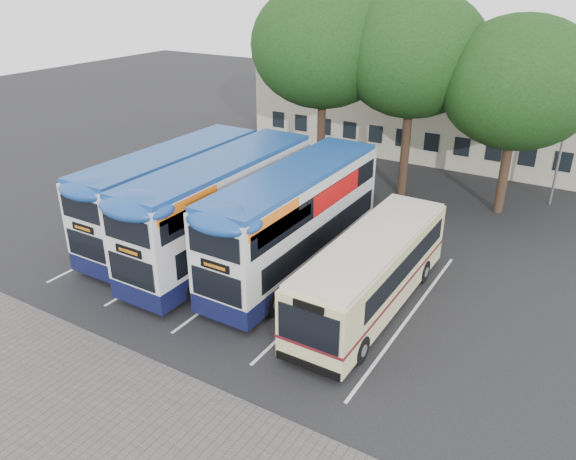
# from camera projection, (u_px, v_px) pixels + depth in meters

# --- Properties ---
(ground) EXTENTS (120.00, 120.00, 0.00)m
(ground) POSITION_uv_depth(u_px,v_px,m) (265.00, 360.00, 19.00)
(ground) COLOR black
(ground) RESTS_ON ground
(paving_strip) EXTENTS (40.00, 6.00, 0.01)m
(paving_strip) POSITION_uv_depth(u_px,v_px,m) (111.00, 430.00, 16.07)
(paving_strip) COLOR #595654
(paving_strip) RESTS_ON ground
(bay_lines) EXTENTS (14.12, 11.00, 0.01)m
(bay_lines) POSITION_uv_depth(u_px,v_px,m) (257.00, 271.00, 24.65)
(bay_lines) COLOR silver
(bay_lines) RESTS_ON ground
(depot_building) EXTENTS (32.40, 8.40, 6.20)m
(depot_building) POSITION_uv_depth(u_px,v_px,m) (481.00, 112.00, 38.59)
(depot_building) COLOR #ACA88A
(depot_building) RESTS_ON ground
(lamp_post) EXTENTS (0.25, 1.05, 9.06)m
(lamp_post) POSITION_uv_depth(u_px,v_px,m) (568.00, 115.00, 29.50)
(lamp_post) COLOR gray
(lamp_post) RESTS_ON ground
(tree_left) EXTENTS (8.13, 8.13, 11.69)m
(tree_left) POSITION_uv_depth(u_px,v_px,m) (323.00, 46.00, 31.11)
(tree_left) COLOR black
(tree_left) RESTS_ON ground
(tree_mid) EXTENTS (7.92, 7.92, 11.33)m
(tree_mid) POSITION_uv_depth(u_px,v_px,m) (414.00, 54.00, 29.87)
(tree_mid) COLOR black
(tree_mid) RESTS_ON ground
(tree_right) EXTENTS (7.81, 7.81, 10.24)m
(tree_right) POSITION_uv_depth(u_px,v_px,m) (519.00, 83.00, 27.86)
(tree_right) COLOR black
(tree_right) RESTS_ON ground
(bus_dd_left) EXTENTS (2.57, 10.61, 4.42)m
(bus_dd_left) POSITION_uv_depth(u_px,v_px,m) (173.00, 191.00, 26.77)
(bus_dd_left) COLOR #0F1237
(bus_dd_left) RESTS_ON ground
(bus_dd_mid) EXTENTS (2.70, 11.15, 4.65)m
(bus_dd_mid) POSITION_uv_depth(u_px,v_px,m) (223.00, 205.00, 24.83)
(bus_dd_mid) COLOR #0F1237
(bus_dd_mid) RESTS_ON ground
(bus_dd_right) EXTENTS (2.64, 10.90, 4.54)m
(bus_dd_right) POSITION_uv_depth(u_px,v_px,m) (295.00, 216.00, 23.82)
(bus_dd_right) COLOR #0F1237
(bus_dd_right) RESTS_ON ground
(bus_single) EXTENTS (2.52, 9.90, 2.95)m
(bus_single) POSITION_uv_depth(u_px,v_px,m) (373.00, 268.00, 21.40)
(bus_single) COLOR beige
(bus_single) RESTS_ON ground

